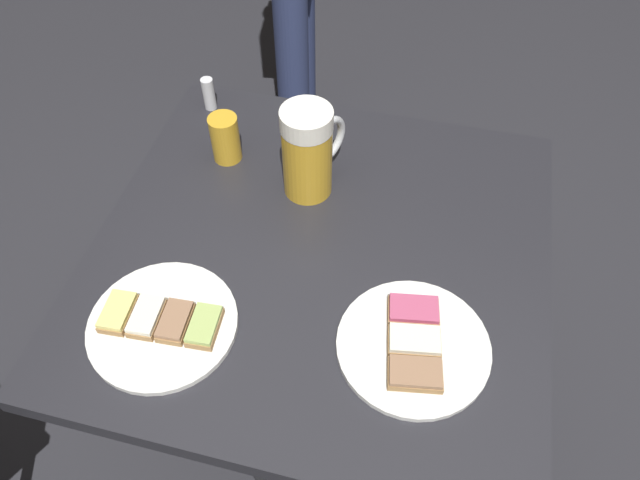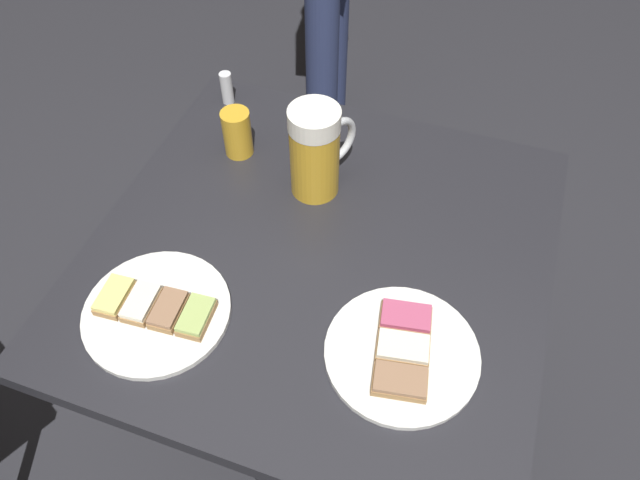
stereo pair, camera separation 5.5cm
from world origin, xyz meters
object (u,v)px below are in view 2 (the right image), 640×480
(plate_far, at_px, (156,310))
(beer_mug, at_px, (316,151))
(plate_near, at_px, (402,352))
(beer_glass_small, at_px, (237,133))
(salt_shaker, at_px, (227,88))

(plate_far, height_order, beer_mug, beer_mug)
(plate_near, distance_m, plate_far, 0.37)
(plate_near, bearing_deg, beer_mug, 39.29)
(plate_near, bearing_deg, beer_glass_small, 51.35)
(beer_glass_small, distance_m, salt_shaker, 0.16)
(salt_shaker, bearing_deg, plate_near, -133.03)
(plate_near, xyz_separation_m, beer_glass_small, (0.32, 0.40, 0.04))
(plate_near, bearing_deg, plate_far, 98.31)
(plate_near, relative_size, beer_mug, 1.30)
(beer_mug, distance_m, salt_shaker, 0.31)
(beer_glass_small, xyz_separation_m, salt_shaker, (0.13, 0.08, -0.01))
(plate_near, distance_m, salt_shaker, 0.66)
(beer_mug, distance_m, beer_glass_small, 0.18)
(beer_mug, bearing_deg, plate_near, -140.71)
(plate_far, bearing_deg, plate_near, -81.69)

